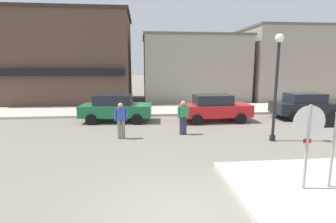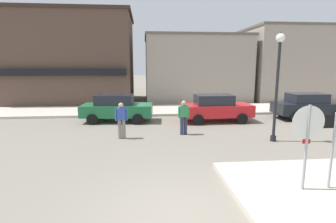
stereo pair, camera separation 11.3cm
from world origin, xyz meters
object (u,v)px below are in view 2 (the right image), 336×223
at_px(lamp_post, 278,72).
at_px(parked_car_third, 308,106).
at_px(stop_sign, 307,136).
at_px(pedestrian_crossing_near, 121,119).
at_px(parked_car_nearest, 117,108).
at_px(one_way_sign, 333,143).
at_px(parked_car_second, 215,108).
at_px(pedestrian_crossing_far, 184,116).

relative_size(lamp_post, parked_car_third, 1.13).
xyz_separation_m(stop_sign, pedestrian_crossing_near, (-4.95, 5.61, -0.65)).
bearing_deg(parked_car_nearest, stop_sign, -59.17).
height_order(one_way_sign, parked_car_nearest, one_way_sign).
height_order(parked_car_nearest, pedestrian_crossing_near, pedestrian_crossing_near).
relative_size(lamp_post, parked_car_second, 1.12).
distance_m(parked_car_second, pedestrian_crossing_far, 3.51).
bearing_deg(pedestrian_crossing_far, lamp_post, -21.26).
distance_m(stop_sign, pedestrian_crossing_near, 7.51).
distance_m(stop_sign, parked_car_nearest, 10.80).
xyz_separation_m(parked_car_nearest, parked_car_third, (11.42, -0.31, 0.00)).
bearing_deg(one_way_sign, stop_sign, -179.52).
xyz_separation_m(lamp_post, pedestrian_crossing_near, (-6.52, 1.01, -2.09)).
bearing_deg(pedestrian_crossing_near, parked_car_nearest, 98.89).
bearing_deg(parked_car_third, parked_car_second, -177.80).
relative_size(parked_car_nearest, parked_car_third, 1.02).
xyz_separation_m(lamp_post, parked_car_nearest, (-7.09, 4.66, -2.15)).
bearing_deg(parked_car_second, parked_car_nearest, 174.66).
xyz_separation_m(parked_car_nearest, pedestrian_crossing_near, (0.57, -3.64, 0.06)).
xyz_separation_m(stop_sign, pedestrian_crossing_far, (-2.11, 6.03, -0.65)).
relative_size(parked_car_second, pedestrian_crossing_far, 2.51).
bearing_deg(one_way_sign, parked_car_second, 93.68).
height_order(stop_sign, pedestrian_crossing_far, stop_sign).
bearing_deg(parked_car_nearest, pedestrian_crossing_near, -81.11).
distance_m(parked_car_nearest, pedestrian_crossing_near, 3.69).
xyz_separation_m(one_way_sign, pedestrian_crossing_near, (-5.66, 5.60, -0.46)).
distance_m(parked_car_third, pedestrian_crossing_near, 11.36).
bearing_deg(parked_car_second, pedestrian_crossing_far, -129.88).
bearing_deg(stop_sign, one_way_sign, 0.48).
bearing_deg(one_way_sign, pedestrian_crossing_near, 135.26).
distance_m(parked_car_nearest, parked_car_second, 5.69).
relative_size(parked_car_nearest, pedestrian_crossing_near, 2.56).
distance_m(lamp_post, parked_car_second, 4.87).
distance_m(lamp_post, pedestrian_crossing_near, 6.92).
bearing_deg(pedestrian_crossing_near, parked_car_second, 31.43).
height_order(one_way_sign, lamp_post, lamp_post).
height_order(parked_car_second, parked_car_third, same).
distance_m(one_way_sign, lamp_post, 4.95).
relative_size(one_way_sign, parked_car_second, 0.52).
height_order(one_way_sign, pedestrian_crossing_far, one_way_sign).
xyz_separation_m(stop_sign, parked_car_nearest, (-5.52, 9.25, -0.71)).
height_order(lamp_post, parked_car_nearest, lamp_post).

